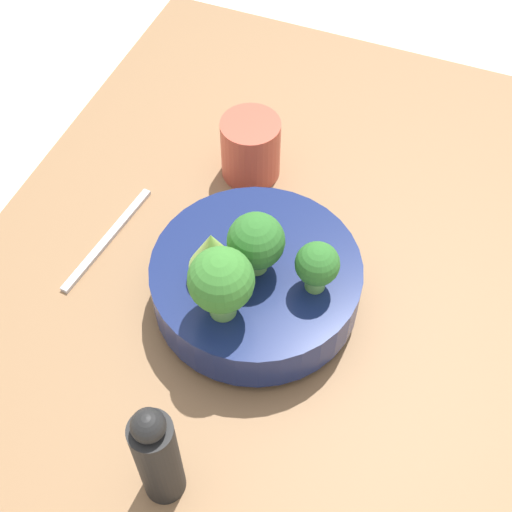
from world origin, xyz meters
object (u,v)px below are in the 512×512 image
bowl (256,282)px  pepper_mill (157,456)px  fork (109,236)px  cup (251,148)px

bowl → pepper_mill: pepper_mill is taller
pepper_mill → fork: bearing=-141.6°
cup → fork: (0.17, -0.12, -0.04)m
bowl → fork: bearing=-95.8°
cup → fork: bearing=-35.5°
bowl → cup: bearing=-156.4°
bowl → cup: size_ratio=2.73×
cup → fork: cup is taller
bowl → pepper_mill: 0.24m
bowl → pepper_mill: bearing=-0.9°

